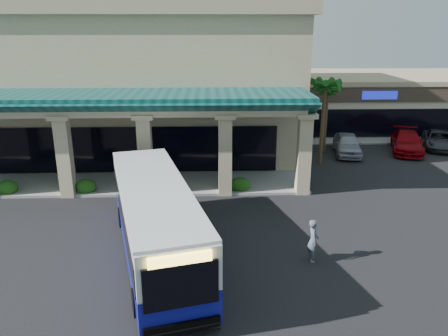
{
  "coord_description": "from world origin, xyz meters",
  "views": [
    {
      "loc": [
        0.63,
        -18.54,
        9.3
      ],
      "look_at": [
        1.37,
        3.33,
        2.2
      ],
      "focal_mm": 35.0,
      "sensor_mm": 36.0,
      "label": 1
    }
  ],
  "objects_px": {
    "pedestrian": "(313,240)",
    "car_silver": "(347,144)",
    "car_red": "(407,142)",
    "car_gray": "(439,140)",
    "transit_bus": "(155,222)"
  },
  "relations": [
    {
      "from": "pedestrian",
      "to": "car_silver",
      "type": "relative_size",
      "value": 0.39
    },
    {
      "from": "pedestrian",
      "to": "car_silver",
      "type": "xyz_separation_m",
      "value": [
        6.25,
        15.73,
        -0.12
      ]
    },
    {
      "from": "pedestrian",
      "to": "car_silver",
      "type": "distance_m",
      "value": 16.93
    },
    {
      "from": "pedestrian",
      "to": "car_silver",
      "type": "bearing_deg",
      "value": -16.25
    },
    {
      "from": "car_silver",
      "to": "car_red",
      "type": "distance_m",
      "value": 4.89
    },
    {
      "from": "car_silver",
      "to": "car_gray",
      "type": "relative_size",
      "value": 0.95
    },
    {
      "from": "transit_bus",
      "to": "pedestrian",
      "type": "distance_m",
      "value": 6.57
    },
    {
      "from": "transit_bus",
      "to": "car_silver",
      "type": "height_order",
      "value": "transit_bus"
    },
    {
      "from": "transit_bus",
      "to": "car_red",
      "type": "bearing_deg",
      "value": 27.15
    },
    {
      "from": "transit_bus",
      "to": "pedestrian",
      "type": "bearing_deg",
      "value": -19.42
    },
    {
      "from": "pedestrian",
      "to": "car_red",
      "type": "relative_size",
      "value": 0.34
    },
    {
      "from": "car_red",
      "to": "transit_bus",
      "type": "bearing_deg",
      "value": -119.31
    },
    {
      "from": "car_silver",
      "to": "car_gray",
      "type": "distance_m",
      "value": 8.01
    },
    {
      "from": "pedestrian",
      "to": "car_red",
      "type": "distance_m",
      "value": 19.71
    },
    {
      "from": "car_gray",
      "to": "transit_bus",
      "type": "bearing_deg",
      "value": -119.6
    }
  ]
}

